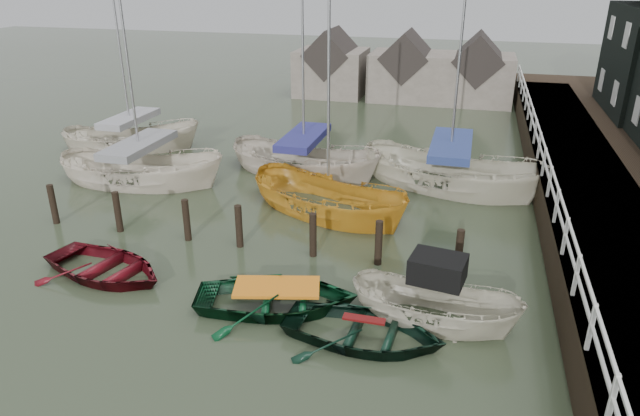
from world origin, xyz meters
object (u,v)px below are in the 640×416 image
(rowboat_green, at_px, (278,308))
(sailboat_d, at_px, (448,186))
(sailboat_c, at_px, (328,212))
(rowboat_dkgreen, at_px, (363,340))
(motorboat, at_px, (433,318))
(sailboat_e, at_px, (133,148))
(sailboat_b, at_px, (304,172))
(rowboat_red, at_px, (107,275))
(sailboat_a, at_px, (143,181))

(rowboat_green, bearing_deg, sailboat_d, -34.51)
(rowboat_green, relative_size, sailboat_c, 0.36)
(rowboat_dkgreen, relative_size, motorboat, 0.86)
(rowboat_green, height_order, sailboat_e, sailboat_e)
(sailboat_e, bearing_deg, motorboat, -145.10)
(motorboat, height_order, sailboat_d, sailboat_d)
(sailboat_c, bearing_deg, sailboat_b, 53.19)
(sailboat_b, bearing_deg, motorboat, -134.21)
(rowboat_green, xyz_separation_m, sailboat_e, (-11.29, 11.32, 0.06))
(rowboat_red, xyz_separation_m, sailboat_b, (3.01, 9.76, 0.06))
(sailboat_b, bearing_deg, sailboat_a, 127.53)
(rowboat_dkgreen, bearing_deg, sailboat_e, 52.35)
(sailboat_c, height_order, sailboat_e, sailboat_c)
(rowboat_green, xyz_separation_m, sailboat_a, (-8.32, 7.31, 0.06))
(sailboat_c, bearing_deg, sailboat_e, 90.59)
(rowboat_red, xyz_separation_m, rowboat_green, (5.29, -0.30, 0.00))
(rowboat_green, height_order, rowboat_dkgreen, rowboat_green)
(motorboat, relative_size, sailboat_d, 0.36)
(sailboat_a, height_order, sailboat_b, sailboat_b)
(rowboat_green, relative_size, sailboat_e, 0.41)
(motorboat, distance_m, sailboat_b, 11.49)
(sailboat_b, distance_m, sailboat_e, 9.10)
(rowboat_green, xyz_separation_m, sailboat_b, (-2.28, 10.07, 0.06))
(rowboat_dkgreen, relative_size, sailboat_c, 0.33)
(sailboat_c, xyz_separation_m, sailboat_d, (4.00, 3.69, 0.05))
(sailboat_a, xyz_separation_m, sailboat_b, (6.04, 2.76, 0.00))
(sailboat_a, bearing_deg, motorboat, -123.68)
(motorboat, xyz_separation_m, sailboat_a, (-12.27, 6.89, -0.04))
(rowboat_red, height_order, sailboat_d, sailboat_d)
(sailboat_c, xyz_separation_m, sailboat_e, (-11.01, 4.97, 0.05))
(motorboat, bearing_deg, sailboat_d, 10.20)
(motorboat, xyz_separation_m, sailboat_e, (-15.24, 10.91, -0.04))
(sailboat_b, bearing_deg, sailboat_e, 95.04)
(sailboat_d, bearing_deg, rowboat_green, 178.94)
(rowboat_red, distance_m, sailboat_a, 7.63)
(rowboat_red, distance_m, sailboat_d, 13.27)
(rowboat_green, relative_size, rowboat_dkgreen, 1.09)
(rowboat_red, xyz_separation_m, sailboat_a, (-3.03, 7.00, 0.06))
(motorboat, xyz_separation_m, sailboat_b, (-6.23, 9.65, -0.03))
(sailboat_d, distance_m, sailboat_e, 15.07)
(sailboat_c, relative_size, sailboat_d, 0.93)
(rowboat_red, relative_size, rowboat_dkgreen, 1.02)
(motorboat, xyz_separation_m, sailboat_c, (-4.23, 5.94, -0.09))
(sailboat_a, distance_m, sailboat_b, 6.64)
(sailboat_a, relative_size, sailboat_e, 1.16)
(motorboat, distance_m, sailboat_a, 14.07)
(rowboat_red, distance_m, sailboat_b, 10.22)
(rowboat_green, relative_size, sailboat_d, 0.34)
(rowboat_dkgreen, bearing_deg, sailboat_a, 56.79)
(motorboat, bearing_deg, sailboat_a, 69.52)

